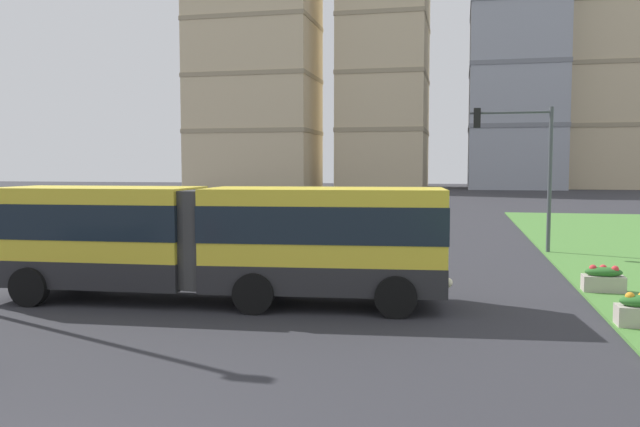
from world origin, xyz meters
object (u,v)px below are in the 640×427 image
at_px(articulated_bus, 217,239).
at_px(apartment_tower_eastcentre, 601,72).
at_px(car_maroon_sedan, 236,226).
at_px(traffic_light_far_right, 524,154).
at_px(apartment_tower_westcentre, 385,53).
at_px(apartment_tower_west, 254,26).
at_px(flower_planter_4, 603,279).
at_px(apartment_tower_centre, 517,41).

height_order(articulated_bus, apartment_tower_eastcentre, apartment_tower_eastcentre).
distance_m(articulated_bus, car_maroon_sedan, 13.39).
distance_m(traffic_light_far_right, apartment_tower_westcentre, 85.06).
bearing_deg(car_maroon_sedan, apartment_tower_westcentre, 91.82).
bearing_deg(apartment_tower_west, car_maroon_sedan, -72.23).
distance_m(car_maroon_sedan, flower_planter_4, 17.13).
distance_m(articulated_bus, apartment_tower_westcentre, 95.69).
bearing_deg(apartment_tower_eastcentre, flower_planter_4, -101.06).
bearing_deg(articulated_bus, apartment_tower_centre, 80.97).
relative_size(car_maroon_sedan, apartment_tower_eastcentre, 0.11).
bearing_deg(apartment_tower_eastcentre, apartment_tower_westcentre, -170.16).
bearing_deg(car_maroon_sedan, articulated_bus, -71.78).
distance_m(flower_planter_4, traffic_light_far_right, 9.20).
bearing_deg(apartment_tower_westcentre, flower_planter_4, -79.38).
height_order(articulated_bus, flower_planter_4, articulated_bus).
relative_size(articulated_bus, traffic_light_far_right, 2.01).
distance_m(articulated_bus, apartment_tower_centre, 95.69).
relative_size(apartment_tower_west, apartment_tower_eastcentre, 1.40).
bearing_deg(flower_planter_4, car_maroon_sedan, 146.53).
bearing_deg(traffic_light_far_right, articulated_bus, -126.89).
distance_m(apartment_tower_west, apartment_tower_westcentre, 22.52).
height_order(apartment_tower_west, apartment_tower_eastcentre, apartment_tower_west).
xyz_separation_m(apartment_tower_west, apartment_tower_centre, (42.76, 4.48, -3.35)).
bearing_deg(apartment_tower_centre, articulated_bus, -99.03).
height_order(articulated_bus, traffic_light_far_right, traffic_light_far_right).
height_order(apartment_tower_westcentre, apartment_tower_centre, apartment_tower_centre).
distance_m(car_maroon_sedan, apartment_tower_eastcentre, 94.52).
bearing_deg(traffic_light_far_right, car_maroon_sedan, 175.00).
height_order(articulated_bus, apartment_tower_westcentre, apartment_tower_westcentre).
bearing_deg(apartment_tower_westcentre, car_maroon_sedan, -88.18).
relative_size(flower_planter_4, apartment_tower_eastcentre, 0.03).
height_order(flower_planter_4, apartment_tower_centre, apartment_tower_centre).
bearing_deg(flower_planter_4, apartment_tower_west, 114.42).
distance_m(apartment_tower_westcentre, apartment_tower_eastcentre, 36.32).
bearing_deg(apartment_tower_centre, flower_planter_4, -92.91).
height_order(car_maroon_sedan, apartment_tower_centre, apartment_tower_centre).
distance_m(apartment_tower_centre, apartment_tower_eastcentre, 16.60).
bearing_deg(apartment_tower_centre, apartment_tower_eastcentre, 27.08).
bearing_deg(apartment_tower_west, traffic_light_far_right, -64.13).
bearing_deg(flower_planter_4, apartment_tower_westcentre, 100.62).
height_order(flower_planter_4, apartment_tower_westcentre, apartment_tower_westcentre).
bearing_deg(car_maroon_sedan, apartment_tower_centre, 76.66).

